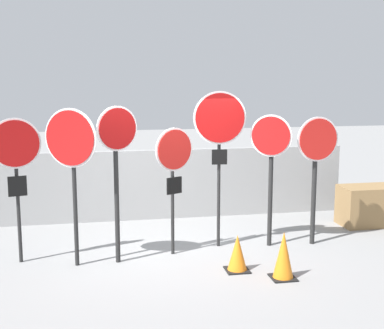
{
  "coord_description": "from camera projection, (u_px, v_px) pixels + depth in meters",
  "views": [
    {
      "loc": [
        -1.26,
        -8.33,
        2.87
      ],
      "look_at": [
        0.34,
        0.0,
        1.45
      ],
      "focal_mm": 50.0,
      "sensor_mm": 36.0,
      "label": 1
    }
  ],
  "objects": [
    {
      "name": "ground_plane",
      "position": [
        172.0,
        252.0,
        8.78
      ],
      "size": [
        40.0,
        40.0,
        0.0
      ],
      "primitive_type": "plane",
      "color": "gray"
    },
    {
      "name": "fence_back",
      "position": [
        155.0,
        185.0,
        10.73
      ],
      "size": [
        7.85,
        0.12,
        1.4
      ],
      "color": "gray",
      "rests_on": "ground"
    },
    {
      "name": "stop_sign_0",
      "position": [
        16.0,
        156.0,
        8.0
      ],
      "size": [
        0.75,
        0.19,
        2.25
      ],
      "rotation": [
        0.0,
        0.0,
        0.21
      ],
      "color": "black",
      "rests_on": "ground"
    },
    {
      "name": "stop_sign_1",
      "position": [
        71.0,
        150.0,
        7.84
      ],
      "size": [
        0.75,
        0.49,
        2.4
      ],
      "rotation": [
        0.0,
        0.0,
        -0.56
      ],
      "color": "black",
      "rests_on": "ground"
    },
    {
      "name": "stop_sign_2",
      "position": [
        117.0,
        152.0,
        8.0
      ],
      "size": [
        0.62,
        0.32,
        2.43
      ],
      "rotation": [
        0.0,
        0.0,
        0.45
      ],
      "color": "black",
      "rests_on": "ground"
    },
    {
      "name": "stop_sign_3",
      "position": [
        174.0,
        161.0,
        8.41
      ],
      "size": [
        0.63,
        0.33,
        2.06
      ],
      "rotation": [
        0.0,
        0.0,
        0.45
      ],
      "color": "black",
      "rests_on": "ground"
    },
    {
      "name": "stop_sign_4",
      "position": [
        220.0,
        129.0,
        8.73
      ],
      "size": [
        0.87,
        0.14,
        2.62
      ],
      "rotation": [
        0.0,
        0.0,
        -0.08
      ],
      "color": "black",
      "rests_on": "ground"
    },
    {
      "name": "stop_sign_5",
      "position": [
        271.0,
        154.0,
        8.83
      ],
      "size": [
        0.61,
        0.37,
        2.24
      ],
      "rotation": [
        0.0,
        0.0,
        -0.52
      ],
      "color": "black",
      "rests_on": "ground"
    },
    {
      "name": "stop_sign_6",
      "position": [
        317.0,
        156.0,
        8.94
      ],
      "size": [
        0.75,
        0.17,
        2.2
      ],
      "rotation": [
        0.0,
        0.0,
        0.11
      ],
      "color": "black",
      "rests_on": "ground"
    },
    {
      "name": "traffic_cone_0",
      "position": [
        283.0,
        255.0,
        7.59
      ],
      "size": [
        0.35,
        0.35,
        0.69
      ],
      "color": "black",
      "rests_on": "ground"
    },
    {
      "name": "traffic_cone_1",
      "position": [
        237.0,
        253.0,
        7.9
      ],
      "size": [
        0.35,
        0.35,
        0.55
      ],
      "color": "black",
      "rests_on": "ground"
    },
    {
      "name": "storage_crate",
      "position": [
        369.0,
        206.0,
        10.33
      ],
      "size": [
        1.13,
        0.66,
        0.77
      ],
      "color": "olive",
      "rests_on": "ground"
    }
  ]
}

